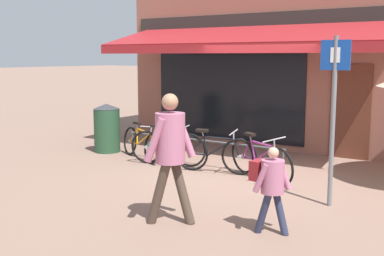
{
  "coord_description": "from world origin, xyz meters",
  "views": [
    {
      "loc": [
        4.37,
        -8.21,
        2.27
      ],
      "look_at": [
        -0.15,
        -1.45,
        1.05
      ],
      "focal_mm": 45.0,
      "sensor_mm": 36.0,
      "label": 1
    }
  ],
  "objects": [
    {
      "name": "pedestrian_adult",
      "position": [
        0.61,
        -3.11,
        1.08
      ],
      "size": [
        0.6,
        0.7,
        1.8
      ],
      "rotation": [
        0.0,
        0.0,
        0.12
      ],
      "color": "#47382D",
      "rests_on": "ground_plane"
    },
    {
      "name": "ground_plane",
      "position": [
        0.0,
        0.0,
        0.0
      ],
      "size": [
        160.0,
        160.0,
        0.0
      ],
      "primitive_type": "plane",
      "color": "#846656"
    },
    {
      "name": "bicycle_orange",
      "position": [
        -2.41,
        -0.13,
        0.36
      ],
      "size": [
        1.65,
        0.85,
        0.82
      ],
      "rotation": [
        -0.13,
        0.0,
        -0.43
      ],
      "color": "black",
      "rests_on": "ground_plane"
    },
    {
      "name": "shop_front",
      "position": [
        -0.88,
        4.0,
        2.9
      ],
      "size": [
        7.63,
        4.85,
        5.81
      ],
      "color": "#8E5647",
      "rests_on": "ground_plane"
    },
    {
      "name": "parking_sign",
      "position": [
        2.17,
        -1.13,
        1.56
      ],
      "size": [
        0.44,
        0.07,
        2.57
      ],
      "color": "slate",
      "rests_on": "ground_plane"
    },
    {
      "name": "bicycle_green",
      "position": [
        -1.55,
        -0.27,
        0.38
      ],
      "size": [
        1.65,
        0.58,
        0.84
      ],
      "rotation": [
        0.02,
        0.0,
        0.25
      ],
      "color": "black",
      "rests_on": "ground_plane"
    },
    {
      "name": "bike_rack_rail",
      "position": [
        -0.92,
        0.01,
        0.48
      ],
      "size": [
        3.76,
        0.04,
        0.57
      ],
      "color": "#47494F",
      "rests_on": "ground_plane"
    },
    {
      "name": "bicycle_purple",
      "position": [
        0.58,
        -0.26,
        0.38
      ],
      "size": [
        1.66,
        0.9,
        0.85
      ],
      "rotation": [
        0.1,
        0.0,
        -0.45
      ],
      "color": "black",
      "rests_on": "ground_plane"
    },
    {
      "name": "litter_bin",
      "position": [
        -3.61,
        0.07,
        0.58
      ],
      "size": [
        0.63,
        0.63,
        1.15
      ],
      "color": "#23472D",
      "rests_on": "ground_plane"
    },
    {
      "name": "bicycle_black",
      "position": [
        -0.38,
        -0.32,
        0.39
      ],
      "size": [
        1.7,
        0.52,
        0.87
      ],
      "rotation": [
        0.07,
        0.0,
        0.2
      ],
      "color": "black",
      "rests_on": "ground_plane"
    },
    {
      "name": "pedestrian_child",
      "position": [
        1.9,
        -2.7,
        0.7
      ],
      "size": [
        0.52,
        0.43,
        1.15
      ],
      "rotation": [
        0.0,
        0.0,
        -0.16
      ],
      "color": "#282D47",
      "rests_on": "ground_plane"
    }
  ]
}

